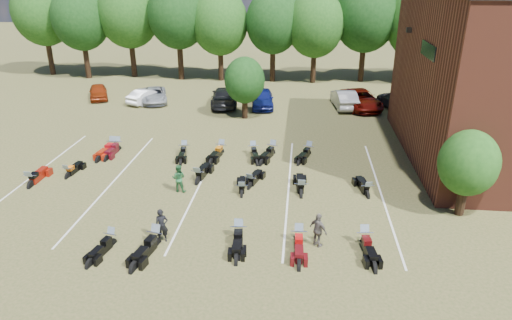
# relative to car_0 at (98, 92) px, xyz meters

# --- Properties ---
(ground) EXTENTS (160.00, 160.00, 0.00)m
(ground) POSITION_rel_car_0_xyz_m (16.26, -19.94, -0.66)
(ground) COLOR brown
(ground) RESTS_ON ground
(car_0) EXTENTS (3.02, 4.15, 1.31)m
(car_0) POSITION_rel_car_0_xyz_m (0.00, 0.00, 0.00)
(car_0) COLOR maroon
(car_0) RESTS_ON ground
(car_1) EXTENTS (2.77, 4.06, 1.27)m
(car_1) POSITION_rel_car_0_xyz_m (4.86, -0.90, -0.02)
(car_1) COLOR silver
(car_1) RESTS_ON ground
(car_2) EXTENTS (3.45, 5.01, 1.27)m
(car_2) POSITION_rel_car_0_xyz_m (5.54, -0.59, -0.02)
(car_2) COLOR gray
(car_2) RESTS_ON ground
(car_3) EXTENTS (2.86, 5.74, 1.60)m
(car_3) POSITION_rel_car_0_xyz_m (12.03, -0.95, 0.14)
(car_3) COLOR black
(car_3) RESTS_ON ground
(car_4) EXTENTS (2.31, 4.75, 1.56)m
(car_4) POSITION_rel_car_0_xyz_m (15.41, -1.17, 0.12)
(car_4) COLOR #0B1351
(car_4) RESTS_ON ground
(car_5) EXTENTS (2.27, 4.93, 1.56)m
(car_5) POSITION_rel_car_0_xyz_m (22.48, -0.56, 0.13)
(car_5) COLOR #9D9D99
(car_5) RESTS_ON ground
(car_6) EXTENTS (3.77, 6.03, 1.55)m
(car_6) POSITION_rel_car_0_xyz_m (23.88, -0.66, 0.12)
(car_6) COLOR #540A04
(car_6) RESTS_ON ground
(car_7) EXTENTS (3.43, 5.57, 1.51)m
(car_7) POSITION_rel_car_0_xyz_m (27.04, -0.53, 0.10)
(car_7) COLOR #36353A
(car_7) RESTS_ON ground
(person_black) EXTENTS (0.66, 0.54, 1.57)m
(person_black) POSITION_rel_car_0_xyz_m (12.86, -22.78, 0.13)
(person_black) COLOR black
(person_black) RESTS_ON ground
(person_green) EXTENTS (0.78, 0.62, 1.55)m
(person_green) POSITION_rel_car_0_xyz_m (12.34, -17.89, 0.12)
(person_green) COLOR #246032
(person_green) RESTS_ON ground
(person_grey) EXTENTS (0.96, 0.93, 1.61)m
(person_grey) POSITION_rel_car_0_xyz_m (19.72, -22.49, 0.15)
(person_grey) COLOR #5A544D
(person_grey) RESTS_ON ground
(motorcycle_1) EXTENTS (1.09, 2.24, 1.20)m
(motorcycle_1) POSITION_rel_car_0_xyz_m (10.71, -23.37, -0.66)
(motorcycle_1) COLOR black
(motorcycle_1) RESTS_ON ground
(motorcycle_2) EXTENTS (1.27, 2.61, 1.40)m
(motorcycle_2) POSITION_rel_car_0_xyz_m (12.66, -23.20, -0.66)
(motorcycle_2) COLOR black
(motorcycle_2) RESTS_ON ground
(motorcycle_3) EXTENTS (0.96, 2.45, 1.34)m
(motorcycle_3) POSITION_rel_car_0_xyz_m (16.20, -22.29, -0.66)
(motorcycle_3) COLOR black
(motorcycle_3) RESTS_ON ground
(motorcycle_4) EXTENTS (0.91, 2.16, 1.17)m
(motorcycle_4) POSITION_rel_car_0_xyz_m (16.23, -22.18, -0.66)
(motorcycle_4) COLOR black
(motorcycle_4) RESTS_ON ground
(motorcycle_5) EXTENTS (1.06, 2.50, 1.35)m
(motorcycle_5) POSITION_rel_car_0_xyz_m (21.75, -22.24, -0.66)
(motorcycle_5) COLOR black
(motorcycle_5) RESTS_ON ground
(motorcycle_6) EXTENTS (0.82, 2.40, 1.33)m
(motorcycle_6) POSITION_rel_car_0_xyz_m (18.89, -22.40, -0.66)
(motorcycle_6) COLOR #490A0D
(motorcycle_6) RESTS_ON ground
(motorcycle_7) EXTENTS (0.83, 2.47, 1.37)m
(motorcycle_7) POSITION_rel_car_0_xyz_m (3.96, -18.18, -0.66)
(motorcycle_7) COLOR maroon
(motorcycle_7) RESTS_ON ground
(motorcycle_8) EXTENTS (0.84, 2.16, 1.17)m
(motorcycle_8) POSITION_rel_car_0_xyz_m (5.43, -16.82, -0.66)
(motorcycle_8) COLOR black
(motorcycle_8) RESTS_ON ground
(motorcycle_9) EXTENTS (1.13, 2.59, 1.40)m
(motorcycle_9) POSITION_rel_car_0_xyz_m (13.11, -16.74, -0.66)
(motorcycle_9) COLOR black
(motorcycle_9) RESTS_ON ground
(motorcycle_10) EXTENTS (1.27, 2.34, 1.24)m
(motorcycle_10) POSITION_rel_car_0_xyz_m (16.13, -17.06, -0.66)
(motorcycle_10) COLOR black
(motorcycle_10) RESTS_ON ground
(motorcycle_11) EXTENTS (0.88, 2.23, 1.21)m
(motorcycle_11) POSITION_rel_car_0_xyz_m (15.78, -18.05, -0.66)
(motorcycle_11) COLOR black
(motorcycle_11) RESTS_ON ground
(motorcycle_12) EXTENTS (0.95, 2.56, 1.40)m
(motorcycle_12) POSITION_rel_car_0_xyz_m (18.95, -17.74, -0.66)
(motorcycle_12) COLOR black
(motorcycle_12) RESTS_ON ground
(motorcycle_13) EXTENTS (1.19, 2.40, 1.28)m
(motorcycle_13) POSITION_rel_car_0_xyz_m (22.46, -17.47, -0.66)
(motorcycle_13) COLOR black
(motorcycle_13) RESTS_ON ground
(motorcycle_14) EXTENTS (0.87, 2.40, 1.32)m
(motorcycle_14) POSITION_rel_car_0_xyz_m (6.71, -12.41, -0.66)
(motorcycle_14) COLOR #400911
(motorcycle_14) RESTS_ON ground
(motorcycle_15) EXTENTS (1.08, 2.58, 1.40)m
(motorcycle_15) POSITION_rel_car_0_xyz_m (6.39, -12.55, -0.66)
(motorcycle_15) COLOR #971D0B
(motorcycle_15) RESTS_ON ground
(motorcycle_16) EXTENTS (0.98, 2.37, 1.28)m
(motorcycle_16) POSITION_rel_car_0_xyz_m (11.29, -12.60, -0.66)
(motorcycle_16) COLOR black
(motorcycle_16) RESTS_ON ground
(motorcycle_17) EXTENTS (1.23, 2.55, 1.36)m
(motorcycle_17) POSITION_rel_car_0_xyz_m (13.68, -12.33, -0.66)
(motorcycle_17) COLOR black
(motorcycle_17) RESTS_ON ground
(motorcycle_18) EXTENTS (1.50, 2.58, 1.37)m
(motorcycle_18) POSITION_rel_car_0_xyz_m (17.02, -12.12, -0.66)
(motorcycle_18) COLOR black
(motorcycle_18) RESTS_ON ground
(motorcycle_19) EXTENTS (1.25, 2.39, 1.27)m
(motorcycle_19) POSITION_rel_car_0_xyz_m (15.78, -12.23, -0.66)
(motorcycle_19) COLOR black
(motorcycle_19) RESTS_ON ground
(motorcycle_20) EXTENTS (1.48, 2.43, 1.29)m
(motorcycle_20) POSITION_rel_car_0_xyz_m (19.36, -11.96, -0.66)
(motorcycle_20) COLOR black
(motorcycle_20) RESTS_ON ground
(tree_line) EXTENTS (56.00, 6.00, 9.79)m
(tree_line) POSITION_rel_car_0_xyz_m (15.26, 9.06, 5.65)
(tree_line) COLOR black
(tree_line) RESTS_ON ground
(young_tree_near_building) EXTENTS (2.80, 2.80, 4.16)m
(young_tree_near_building) POSITION_rel_car_0_xyz_m (26.76, -18.94, 2.09)
(young_tree_near_building) COLOR black
(young_tree_near_building) RESTS_ON ground
(young_tree_midfield) EXTENTS (3.20, 3.20, 4.70)m
(young_tree_midfield) POSITION_rel_car_0_xyz_m (14.26, -4.44, 2.44)
(young_tree_midfield) COLOR black
(young_tree_midfield) RESTS_ON ground
(parking_lines) EXTENTS (20.10, 14.00, 0.01)m
(parking_lines) POSITION_rel_car_0_xyz_m (13.26, -16.94, -0.65)
(parking_lines) COLOR silver
(parking_lines) RESTS_ON ground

